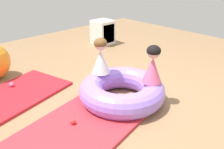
{
  "coord_description": "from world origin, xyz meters",
  "views": [
    {
      "loc": [
        -2.31,
        -2.0,
        1.79
      ],
      "look_at": [
        -0.15,
        0.25,
        0.35
      ],
      "focal_mm": 38.91,
      "sensor_mm": 36.0,
      "label": 1
    }
  ],
  "objects_px": {
    "child_in_white": "(101,56)",
    "child_in_pink": "(153,65)",
    "play_ball_red": "(73,122)",
    "play_ball_pink": "(12,85)",
    "inflatable_cushion": "(122,91)",
    "storage_cube": "(104,32)"
  },
  "relations": [
    {
      "from": "child_in_white",
      "to": "play_ball_red",
      "type": "xyz_separation_m",
      "value": [
        -0.81,
        -0.41,
        -0.51
      ]
    },
    {
      "from": "play_ball_red",
      "to": "child_in_pink",
      "type": "bearing_deg",
      "value": -14.92
    },
    {
      "from": "child_in_pink",
      "to": "play_ball_pink",
      "type": "relative_size",
      "value": 7.34
    },
    {
      "from": "play_ball_red",
      "to": "inflatable_cushion",
      "type": "bearing_deg",
      "value": 0.92
    },
    {
      "from": "child_in_pink",
      "to": "play_ball_red",
      "type": "xyz_separation_m",
      "value": [
        -1.1,
        0.29,
        -0.51
      ]
    },
    {
      "from": "inflatable_cushion",
      "to": "play_ball_pink",
      "type": "bearing_deg",
      "value": 123.92
    },
    {
      "from": "play_ball_red",
      "to": "play_ball_pink",
      "type": "distance_m",
      "value": 1.46
    },
    {
      "from": "inflatable_cushion",
      "to": "child_in_pink",
      "type": "relative_size",
      "value": 2.34
    },
    {
      "from": "child_in_white",
      "to": "child_in_pink",
      "type": "bearing_deg",
      "value": -37.52
    },
    {
      "from": "child_in_white",
      "to": "play_ball_red",
      "type": "height_order",
      "value": "child_in_white"
    },
    {
      "from": "play_ball_pink",
      "to": "play_ball_red",
      "type": "bearing_deg",
      "value": -85.35
    },
    {
      "from": "inflatable_cushion",
      "to": "play_ball_red",
      "type": "relative_size",
      "value": 17.82
    },
    {
      "from": "storage_cube",
      "to": "inflatable_cushion",
      "type": "bearing_deg",
      "value": -126.65
    },
    {
      "from": "play_ball_pink",
      "to": "child_in_pink",
      "type": "bearing_deg",
      "value": -55.09
    },
    {
      "from": "inflatable_cushion",
      "to": "child_in_pink",
      "type": "distance_m",
      "value": 0.57
    },
    {
      "from": "storage_cube",
      "to": "play_ball_pink",
      "type": "bearing_deg",
      "value": -163.89
    },
    {
      "from": "child_in_pink",
      "to": "play_ball_red",
      "type": "height_order",
      "value": "child_in_pink"
    },
    {
      "from": "inflatable_cushion",
      "to": "child_in_white",
      "type": "bearing_deg",
      "value": 95.15
    },
    {
      "from": "inflatable_cushion",
      "to": "play_ball_red",
      "type": "distance_m",
      "value": 0.85
    },
    {
      "from": "child_in_pink",
      "to": "inflatable_cushion",
      "type": "bearing_deg",
      "value": 113.93
    },
    {
      "from": "inflatable_cushion",
      "to": "child_in_white",
      "type": "relative_size",
      "value": 2.31
    },
    {
      "from": "play_ball_pink",
      "to": "child_in_white",
      "type": "bearing_deg",
      "value": -48.25
    }
  ]
}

